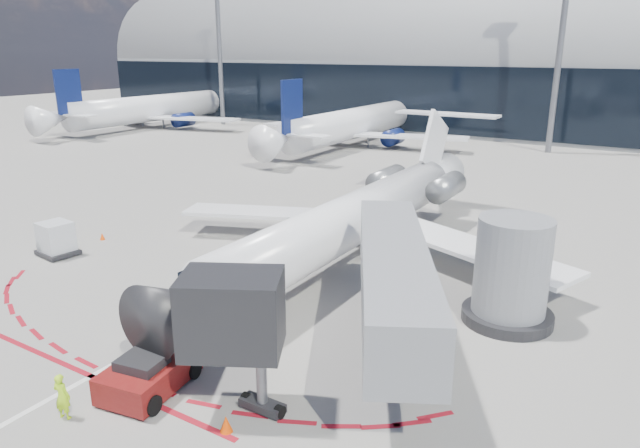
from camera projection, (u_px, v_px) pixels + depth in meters
The scene contains 15 objects.
ground at pixel (273, 276), 30.64m from camera, with size 260.00×260.00×0.00m, color slate.
apron_centerline at pixel (294, 265), 32.27m from camera, with size 0.25×40.00×0.01m, color silver.
apron_stop_bar at pixel (91, 376), 21.28m from camera, with size 14.00×0.25×0.01m, color maroon.
terminal_building at pixel (541, 72), 81.01m from camera, with size 150.00×24.15×24.00m.
jet_bridge at pixel (428, 280), 22.40m from camera, with size 10.03×15.20×4.90m.
light_mast_west at pixel (219, 43), 88.57m from camera, with size 0.70×0.70×25.00m, color slate.
light_mast_centre at pixel (561, 41), 63.52m from camera, with size 0.70×0.70×25.00m, color slate.
regional_jet at pixel (361, 214), 32.93m from camera, with size 24.78×30.56×7.65m.
pushback_tug at pixel (149, 373), 20.31m from camera, with size 2.83×5.63×1.43m.
ramp_worker at pixel (62, 396), 18.66m from camera, with size 0.60×0.39×1.63m, color #BCFD1A.
uld_container at pixel (56, 239), 33.49m from camera, with size 2.35×2.07×2.02m.
safety_cone_left at pixel (102, 236), 36.43m from camera, with size 0.32×0.32×0.45m, color #F74805.
safety_cone_right at pixel (226, 424), 18.13m from camera, with size 0.41×0.41×0.57m, color #F74805.
bg_airliner_0 at pixel (155, 89), 87.96m from camera, with size 35.41×37.49×11.46m, color white, non-canonical shape.
bg_airliner_1 at pixel (357, 101), 71.07m from camera, with size 33.67×35.65×10.89m, color white, non-canonical shape.
Camera 1 is at (17.07, -22.90, 11.71)m, focal length 32.00 mm.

